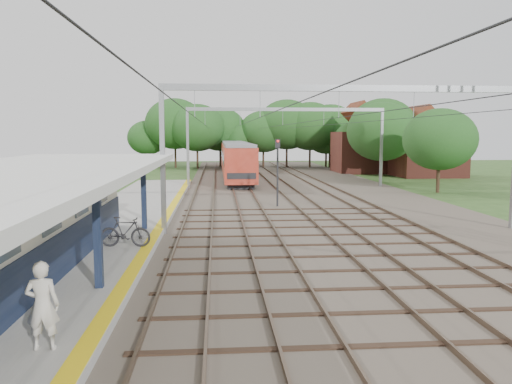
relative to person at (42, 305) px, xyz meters
name	(u,v)px	position (x,y,z in m)	size (l,w,h in m)	color
ballast_bed	(301,194)	(10.06, 28.13, -1.22)	(18.00, 90.00, 0.10)	#473D33
platform	(105,237)	(-1.44, 12.13, -1.10)	(5.00, 52.00, 0.35)	gray
yellow_stripe	(156,232)	(0.81, 12.13, -0.92)	(0.45, 52.00, 0.01)	yellow
station_building	(4,224)	(-2.82, 5.13, 0.77)	(3.41, 18.00, 3.40)	beige
canopy	(26,173)	(-1.71, 4.13, 2.37)	(6.40, 20.00, 3.44)	#101A33
rail_tracks	(269,193)	(7.56, 28.13, -1.10)	(11.80, 88.00, 0.15)	brown
catenary_system	(304,122)	(9.45, 23.42, 4.24)	(17.22, 88.00, 7.00)	gray
tree_band	(265,133)	(9.90, 55.26, 3.65)	(31.72, 30.88, 8.82)	#382619
house_near	(428,150)	(27.06, 44.13, 1.71)	(7.00, 6.12, 7.89)	brown
house_far	(368,146)	(22.06, 50.13, 1.96)	(8.00, 6.12, 8.66)	brown
person	(42,305)	(0.00, 0.00, 0.00)	(0.67, 0.44, 1.85)	beige
bicycle	(125,232)	(-0.04, 9.34, -0.33)	(0.56, 1.98, 1.19)	black
train	(234,157)	(5.56, 48.54, 0.82)	(2.85, 35.54, 3.75)	black
signal_post	(278,165)	(7.41, 21.52, 1.52)	(0.31, 0.26, 4.41)	black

